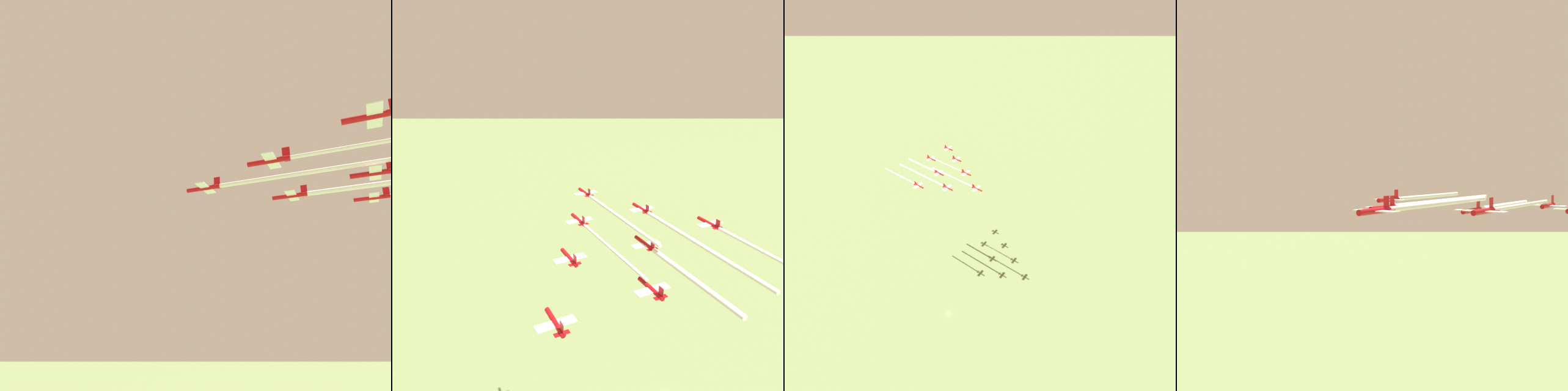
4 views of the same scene
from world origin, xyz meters
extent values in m
cylinder|color=#B20C14|center=(-34.30, -25.64, 111.98)|extent=(5.92, 7.38, 1.03)
cube|color=white|center=(-33.96, -26.09, 111.98)|extent=(7.67, 6.55, 0.17)
cube|color=#B20C14|center=(-32.21, -28.41, 113.27)|extent=(1.01, 1.28, 2.07)
cube|color=#B20C14|center=(-32.21, -28.41, 111.98)|extent=(3.03, 2.64, 0.11)
cylinder|color=#B20C14|center=(-31.88, -46.79, 111.21)|extent=(5.92, 7.38, 1.03)
cube|color=white|center=(-31.54, -47.24, 111.21)|extent=(7.67, 6.55, 0.17)
cube|color=#B20C14|center=(-29.79, -49.56, 112.50)|extent=(1.01, 1.28, 2.07)
cube|color=#B20C14|center=(-29.79, -49.56, 111.21)|extent=(3.03, 2.64, 0.11)
cylinder|color=#B20C14|center=(-14.64, -33.79, 110.91)|extent=(5.92, 7.38, 1.03)
cube|color=white|center=(-14.30, -34.24, 110.91)|extent=(7.67, 6.55, 0.17)
cube|color=#B20C14|center=(-12.55, -36.57, 112.20)|extent=(1.01, 1.28, 2.07)
cube|color=#B20C14|center=(-12.55, -36.57, 110.91)|extent=(3.03, 2.64, 0.11)
cylinder|color=#B20C14|center=(-12.22, -54.95, 109.64)|extent=(5.92, 7.38, 1.03)
cube|color=white|center=(-11.88, -55.40, 109.64)|extent=(7.67, 6.55, 0.17)
cube|color=#B20C14|center=(-10.12, -57.72, 110.93)|extent=(1.01, 1.28, 2.07)
cube|color=#B20C14|center=(-10.12, -57.72, 109.64)|extent=(3.03, 2.64, 0.11)
cylinder|color=#B20C14|center=(5.02, -41.95, 111.26)|extent=(5.92, 7.38, 1.03)
cube|color=white|center=(5.36, -42.40, 111.26)|extent=(7.67, 6.55, 0.17)
cube|color=#B20C14|center=(7.12, -44.73, 112.55)|extent=(1.01, 1.28, 2.07)
cube|color=#B20C14|center=(7.12, -44.73, 111.26)|extent=(3.03, 2.64, 0.11)
cylinder|color=#B20C14|center=(-9.79, -76.10, 110.09)|extent=(5.92, 7.38, 1.03)
cube|color=white|center=(-9.45, -76.55, 110.09)|extent=(7.67, 6.55, 0.17)
cube|color=#B20C14|center=(-7.70, -78.87, 111.38)|extent=(1.01, 1.28, 2.07)
cube|color=#B20C14|center=(-7.70, -78.87, 110.09)|extent=(3.03, 2.64, 0.11)
cylinder|color=white|center=(-19.98, -44.64, 111.98)|extent=(24.33, 31.84, 0.97)
cylinder|color=white|center=(-20.01, -62.54, 111.21)|extent=(19.27, 25.22, 0.77)
cylinder|color=white|center=(1.79, -55.59, 110.91)|extent=(28.67, 37.52, 1.14)
cylinder|color=white|center=(-0.82, -70.07, 109.64)|extent=(18.73, 24.27, 1.28)
cylinder|color=white|center=(17.23, -58.15, 111.26)|extent=(20.10, 26.23, 0.98)
camera|label=1|loc=(-77.47, -99.24, 80.15)|focal=35.00mm
camera|label=2|loc=(-9.55, -145.61, 156.05)|focal=35.00mm
camera|label=3|loc=(12.06, 136.49, 249.34)|focal=28.00mm
camera|label=4|loc=(-117.45, 1.40, 119.06)|focal=50.00mm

